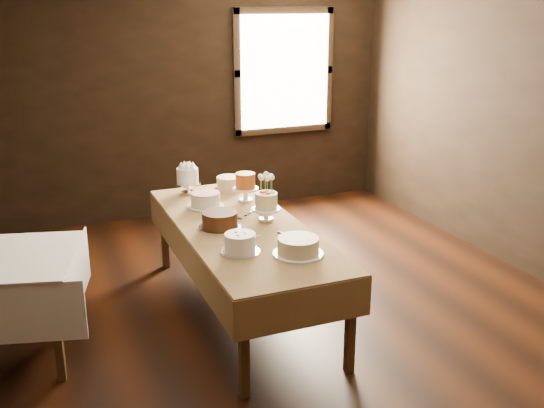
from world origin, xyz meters
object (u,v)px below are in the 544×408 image
(cake_speckled, at_px, (229,184))
(flower_vase, at_px, (266,205))
(cake_flowers, at_px, (266,208))
(side_table, at_px, (8,268))
(cake_server_c, at_px, (226,215))
(cake_server_a, at_px, (254,237))
(display_table, at_px, (241,232))
(cake_meringue, at_px, (188,182))
(cake_swirl, at_px, (240,244))
(cake_server_b, at_px, (295,238))
(cake_caramel, at_px, (245,189))
(cake_cream, at_px, (298,247))
(cake_lattice, at_px, (205,201))
(cake_chocolate, at_px, (220,220))
(cake_server_d, at_px, (254,210))

(cake_speckled, height_order, flower_vase, cake_speckled)
(cake_flowers, relative_size, flower_vase, 2.00)
(side_table, height_order, cake_server_c, side_table)
(cake_server_a, bearing_deg, display_table, 80.30)
(cake_meringue, relative_size, cake_swirl, 0.82)
(display_table, xyz_separation_m, cake_server_b, (0.28, -0.41, 0.06))
(cake_meringue, height_order, cake_swirl, cake_meringue)
(display_table, height_order, cake_caramel, cake_caramel)
(cake_caramel, distance_m, cake_swirl, 1.18)
(cake_cream, bearing_deg, cake_lattice, 102.75)
(cake_caramel, height_order, cake_chocolate, cake_caramel)
(side_table, bearing_deg, cake_lattice, 20.22)
(cake_server_c, bearing_deg, cake_server_d, -111.25)
(cake_cream, xyz_separation_m, flower_vase, (0.14, 0.93, 0.00))
(side_table, bearing_deg, cake_server_c, 10.32)
(cake_caramel, distance_m, cake_server_d, 0.29)
(cake_meringue, bearing_deg, cake_flowers, -68.28)
(display_table, xyz_separation_m, cake_chocolate, (-0.17, 0.01, 0.12))
(cake_flowers, distance_m, cake_server_b, 0.46)
(cake_flowers, xyz_separation_m, cake_server_a, (-0.23, -0.31, -0.10))
(cake_swirl, height_order, cake_server_a, cake_swirl)
(cake_lattice, bearing_deg, side_table, -159.78)
(cake_server_b, height_order, cake_server_c, same)
(cake_speckled, distance_m, cake_caramel, 0.35)
(cake_lattice, xyz_separation_m, cake_flowers, (0.35, -0.51, 0.05))
(cake_swirl, xyz_separation_m, cake_server_c, (0.16, 0.79, -0.06))
(cake_swirl, xyz_separation_m, flower_vase, (0.49, 0.74, -0.01))
(cake_caramel, xyz_separation_m, cake_server_c, (-0.28, -0.30, -0.11))
(cake_flowers, height_order, flower_vase, cake_flowers)
(cake_swirl, bearing_deg, cake_flowers, 53.08)
(cake_caramel, bearing_deg, cake_speckled, 95.82)
(cake_cream, distance_m, cake_server_b, 0.32)
(cake_chocolate, bearing_deg, cake_server_a, -59.53)
(cake_speckled, distance_m, cake_lattice, 0.50)
(side_table, xyz_separation_m, flower_vase, (1.99, 0.25, 0.13))
(cake_lattice, bearing_deg, cake_swirl, -93.85)
(cake_chocolate, relative_size, cake_flowers, 1.47)
(cake_flowers, bearing_deg, cake_server_d, 90.20)
(cake_swirl, xyz_separation_m, cake_cream, (0.36, -0.18, -0.01))
(cake_speckled, xyz_separation_m, cake_chocolate, (-0.38, -0.91, -0.00))
(cake_server_b, xyz_separation_m, cake_server_c, (-0.30, 0.68, 0.00))
(cake_flowers, bearing_deg, cake_swirl, -126.92)
(cake_meringue, bearing_deg, cake_chocolate, -90.94)
(cake_cream, bearing_deg, cake_meringue, 100.61)
(cake_server_c, bearing_deg, side_table, 72.17)
(cake_server_c, height_order, flower_vase, flower_vase)
(cake_speckled, bearing_deg, cake_cream, -91.84)
(cake_speckled, height_order, cake_chocolate, cake_speckled)
(side_table, xyz_separation_m, cake_server_d, (1.91, 0.33, 0.07))
(cake_caramel, bearing_deg, cake_swirl, -112.01)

